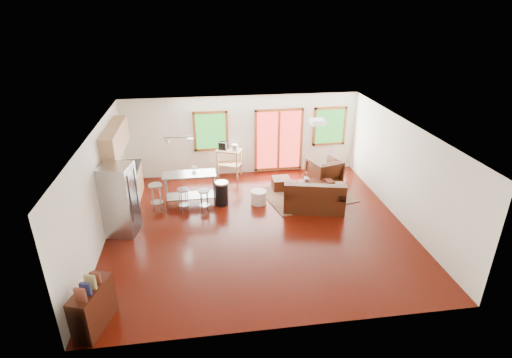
{
  "coord_description": "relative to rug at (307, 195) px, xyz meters",
  "views": [
    {
      "loc": [
        -1.28,
        -8.74,
        5.36
      ],
      "look_at": [
        0.0,
        0.3,
        1.2
      ],
      "focal_mm": 28.0,
      "sensor_mm": 36.0,
      "label": 1
    }
  ],
  "objects": [
    {
      "name": "ottoman",
      "position": [
        -0.68,
        0.53,
        0.16
      ],
      "size": [
        0.54,
        0.54,
        0.35
      ],
      "primitive_type": "cube",
      "rotation": [
        0.0,
        0.0,
        -0.01
      ],
      "color": "black",
      "rests_on": "floor"
    },
    {
      "name": "bar_stool_c",
      "position": [
        -3.03,
        -0.58,
        0.47
      ],
      "size": [
        0.35,
        0.35,
        0.65
      ],
      "rotation": [
        0.0,
        0.0,
        0.14
      ],
      "color": "#B7BABC",
      "rests_on": "floor"
    },
    {
      "name": "trash_can",
      "position": [
        -2.54,
        -0.23,
        0.34
      ],
      "size": [
        0.42,
        0.42,
        0.69
      ],
      "rotation": [
        0.0,
        0.0,
        0.13
      ],
      "color": "black",
      "rests_on": "floor"
    },
    {
      "name": "refrigerator",
      "position": [
        -5.05,
        -1.37,
        0.89
      ],
      "size": [
        0.85,
        0.83,
        1.8
      ],
      "rotation": [
        0.0,
        0.0,
        -0.2
      ],
      "color": "#B7BABC",
      "rests_on": "floor"
    },
    {
      "name": "rug",
      "position": [
        0.0,
        0.0,
        0.0
      ],
      "size": [
        2.82,
        2.39,
        0.02
      ],
      "primitive_type": "cube",
      "rotation": [
        0.0,
        0.0,
        0.22
      ],
      "color": "#495A39",
      "rests_on": "floor"
    },
    {
      "name": "pendant_light",
      "position": [
        -3.61,
        -0.06,
        1.89
      ],
      "size": [
        0.8,
        0.18,
        0.79
      ],
      "color": "gray",
      "rests_on": "ceiling"
    },
    {
      "name": "right_wall",
      "position": [
        2.05,
        -1.56,
        1.29
      ],
      "size": [
        0.02,
        7.0,
        2.6
      ],
      "primitive_type": "cube",
      "color": "white",
      "rests_on": "ground"
    },
    {
      "name": "back_wall",
      "position": [
        -1.71,
        1.95,
        1.29
      ],
      "size": [
        7.5,
        0.02,
        2.6
      ],
      "primitive_type": "cube",
      "color": "white",
      "rests_on": "ground"
    },
    {
      "name": "coffee_table",
      "position": [
        0.24,
        0.08,
        0.32
      ],
      "size": [
        1.09,
        0.82,
        0.39
      ],
      "rotation": [
        0.0,
        0.0,
        0.27
      ],
      "color": "black",
      "rests_on": "floor"
    },
    {
      "name": "island",
      "position": [
        -3.41,
        -0.05,
        0.63
      ],
      "size": [
        1.47,
        0.61,
        0.93
      ],
      "rotation": [
        0.0,
        0.0,
        0.01
      ],
      "color": "#B7BABC",
      "rests_on": "floor"
    },
    {
      "name": "window_right",
      "position": [
        1.19,
        1.9,
        1.49
      ],
      "size": [
        1.1,
        0.05,
        1.3
      ],
      "color": "#1F591C",
      "rests_on": "back_wall"
    },
    {
      "name": "front_wall",
      "position": [
        -1.71,
        -5.07,
        1.29
      ],
      "size": [
        7.5,
        0.02,
        2.6
      ],
      "primitive_type": "cube",
      "color": "white",
      "rests_on": "ground"
    },
    {
      "name": "armchair",
      "position": [
        0.72,
        0.73,
        0.44
      ],
      "size": [
        1.09,
        1.05,
        0.91
      ],
      "primitive_type": "imported",
      "rotation": [
        0.0,
        0.0,
        3.43
      ],
      "color": "black",
      "rests_on": "floor"
    },
    {
      "name": "window_left",
      "position": [
        -2.71,
        1.9,
        1.49
      ],
      "size": [
        1.1,
        0.05,
        1.3
      ],
      "color": "#1F591C",
      "rests_on": "back_wall"
    },
    {
      "name": "bar_stool_a",
      "position": [
        -4.32,
        -0.3,
        0.56
      ],
      "size": [
        0.38,
        0.38,
        0.77
      ],
      "rotation": [
        0.0,
        0.0,
        0.06
      ],
      "color": "#B7BABC",
      "rests_on": "floor"
    },
    {
      "name": "pouf",
      "position": [
        -1.5,
        -0.32,
        0.18
      ],
      "size": [
        0.59,
        0.59,
        0.39
      ],
      "primitive_type": "cylinder",
      "rotation": [
        0.0,
        0.0,
        -0.43
      ],
      "color": "silver",
      "rests_on": "floor"
    },
    {
      "name": "bar_stool_b",
      "position": [
        -3.59,
        -0.49,
        0.49
      ],
      "size": [
        0.41,
        0.41,
        0.68
      ],
      "rotation": [
        0.0,
        0.0,
        0.36
      ],
      "color": "#B7BABC",
      "rests_on": "floor"
    },
    {
      "name": "floor",
      "position": [
        -1.71,
        -1.56,
        -0.02
      ],
      "size": [
        7.5,
        7.0,
        0.02
      ],
      "primitive_type": "cube",
      "color": "#310702",
      "rests_on": "ground"
    },
    {
      "name": "kitchen_cart",
      "position": [
        -2.19,
        1.69,
        0.79
      ],
      "size": [
        0.9,
        0.77,
        1.17
      ],
      "rotation": [
        0.0,
        0.0,
        -0.42
      ],
      "color": "tan",
      "rests_on": "floor"
    },
    {
      "name": "ceiling",
      "position": [
        -1.71,
        -1.56,
        2.6
      ],
      "size": [
        7.5,
        7.0,
        0.02
      ],
      "primitive_type": "cube",
      "color": "white",
      "rests_on": "ground"
    },
    {
      "name": "ceiling_flush",
      "position": [
        -0.11,
        -0.96,
        2.52
      ],
      "size": [
        0.35,
        0.35,
        0.12
      ],
      "primitive_type": "cube",
      "color": "white",
      "rests_on": "ceiling"
    },
    {
      "name": "vase",
      "position": [
        0.01,
        0.17,
        0.49
      ],
      "size": [
        0.19,
        0.2,
        0.28
      ],
      "rotation": [
        0.0,
        0.0,
        0.17
      ],
      "color": "silver",
      "rests_on": "coffee_table"
    },
    {
      "name": "cup",
      "position": [
        -3.28,
        0.16,
        1.01
      ],
      "size": [
        0.16,
        0.14,
        0.14
      ],
      "primitive_type": "imported",
      "rotation": [
        0.0,
        0.0,
        -0.32
      ],
      "color": "white",
      "rests_on": "island"
    },
    {
      "name": "left_wall",
      "position": [
        -5.47,
        -1.56,
        1.29
      ],
      "size": [
        0.02,
        7.0,
        2.6
      ],
      "primitive_type": "cube",
      "color": "white",
      "rests_on": "ground"
    },
    {
      "name": "french_doors",
      "position": [
        -0.51,
        1.9,
        1.09
      ],
      "size": [
        1.6,
        0.05,
        2.1
      ],
      "color": "red",
      "rests_on": "back_wall"
    },
    {
      "name": "bookshelf",
      "position": [
        -5.06,
        -4.53,
        0.42
      ],
      "size": [
        0.62,
        1.01,
        1.11
      ],
      "rotation": [
        0.0,
        0.0,
        -0.29
      ],
      "color": "black",
      "rests_on": "floor"
    },
    {
      "name": "cabinets",
      "position": [
        -5.2,
        0.14,
        0.92
      ],
      "size": [
        0.64,
        2.24,
        2.3
      ],
      "color": "tan",
      "rests_on": "floor"
    },
    {
      "name": "loveseat",
      "position": [
        -0.04,
        -0.85,
        0.33
      ],
      "size": [
        1.81,
        1.28,
        0.87
      ],
      "rotation": [
        0.0,
        0.0,
        -0.23
      ],
      "color": "black",
      "rests_on": "floor"
    },
    {
      "name": "book",
      "position": [
        0.57,
        -0.0,
        0.53
      ],
      "size": [
        0.22,
        0.08,
        0.29
      ],
      "primitive_type": "imported",
      "rotation": [
        0.0,
        0.0,
        0.26
      ],
      "color": "brown",
      "rests_on": "coffee_table"
    }
  ]
}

